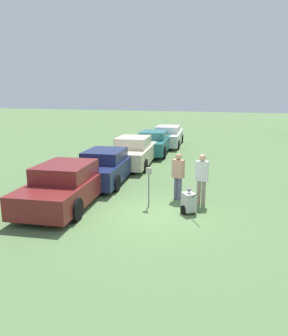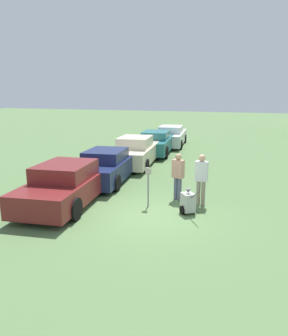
{
  "view_description": "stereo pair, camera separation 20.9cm",
  "coord_description": "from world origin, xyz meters",
  "px_view_note": "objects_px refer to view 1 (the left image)",
  "views": [
    {
      "loc": [
        3.09,
        -9.56,
        3.84
      ],
      "look_at": [
        -0.77,
        1.74,
        1.1
      ],
      "focal_mm": 35.0,
      "sensor_mm": 36.0,
      "label": 1
    },
    {
      "loc": [
        3.29,
        -9.5,
        3.84
      ],
      "look_at": [
        -0.77,
        1.74,
        1.1
      ],
      "focal_mm": 35.0,
      "sensor_mm": 36.0,
      "label": 2
    }
  ],
  "objects_px": {
    "parked_car_maroon": "(68,184)",
    "parking_meter": "(149,180)",
    "parked_car_navy": "(106,166)",
    "parked_car_cream": "(134,152)",
    "equipment_cart": "(189,202)",
    "person_worker": "(178,174)",
    "parked_car_teal": "(154,143)",
    "parked_car_white": "(168,136)",
    "person_supervisor": "(202,176)"
  },
  "relations": [
    {
      "from": "parked_car_maroon",
      "to": "parked_car_navy",
      "type": "height_order",
      "value": "parked_car_maroon"
    },
    {
      "from": "parked_car_white",
      "to": "parked_car_cream",
      "type": "bearing_deg",
      "value": -97.79
    },
    {
      "from": "parked_car_maroon",
      "to": "parked_car_cream",
      "type": "bearing_deg",
      "value": 82.21
    },
    {
      "from": "parking_meter",
      "to": "person_supervisor",
      "type": "height_order",
      "value": "person_supervisor"
    },
    {
      "from": "parked_car_teal",
      "to": "person_supervisor",
      "type": "height_order",
      "value": "person_supervisor"
    },
    {
      "from": "parking_meter",
      "to": "equipment_cart",
      "type": "height_order",
      "value": "parking_meter"
    },
    {
      "from": "parked_car_cream",
      "to": "equipment_cart",
      "type": "bearing_deg",
      "value": -63.65
    },
    {
      "from": "parked_car_cream",
      "to": "parked_car_teal",
      "type": "relative_size",
      "value": 0.99
    },
    {
      "from": "parked_car_navy",
      "to": "parked_car_teal",
      "type": "distance_m",
      "value": 7.17
    },
    {
      "from": "parked_car_maroon",
      "to": "equipment_cart",
      "type": "distance_m",
      "value": 4.29
    },
    {
      "from": "parked_car_cream",
      "to": "person_worker",
      "type": "bearing_deg",
      "value": -62.17
    },
    {
      "from": "parked_car_teal",
      "to": "parked_car_white",
      "type": "relative_size",
      "value": 0.95
    },
    {
      "from": "parked_car_white",
      "to": "parking_meter",
      "type": "relative_size",
      "value": 3.9
    },
    {
      "from": "parked_car_navy",
      "to": "parked_car_teal",
      "type": "relative_size",
      "value": 0.97
    },
    {
      "from": "parked_car_maroon",
      "to": "parked_car_white",
      "type": "bearing_deg",
      "value": 82.21
    },
    {
      "from": "equipment_cart",
      "to": "parked_car_teal",
      "type": "bearing_deg",
      "value": 73.77
    },
    {
      "from": "parked_car_maroon",
      "to": "person_worker",
      "type": "relative_size",
      "value": 3.08
    },
    {
      "from": "parked_car_navy",
      "to": "person_worker",
      "type": "xyz_separation_m",
      "value": [
        3.6,
        -1.52,
        0.31
      ]
    },
    {
      "from": "parked_car_navy",
      "to": "parked_car_teal",
      "type": "height_order",
      "value": "parked_car_teal"
    },
    {
      "from": "parked_car_maroon",
      "to": "parking_meter",
      "type": "height_order",
      "value": "parked_car_maroon"
    },
    {
      "from": "parked_car_white",
      "to": "equipment_cart",
      "type": "distance_m",
      "value": 14.23
    },
    {
      "from": "parked_car_cream",
      "to": "parked_car_teal",
      "type": "bearing_deg",
      "value": 82.22
    },
    {
      "from": "parking_meter",
      "to": "person_supervisor",
      "type": "relative_size",
      "value": 0.76
    },
    {
      "from": "parked_car_navy",
      "to": "parked_car_cream",
      "type": "bearing_deg",
      "value": 82.2
    },
    {
      "from": "parked_car_teal",
      "to": "person_worker",
      "type": "distance_m",
      "value": 9.41
    },
    {
      "from": "person_supervisor",
      "to": "equipment_cart",
      "type": "xyz_separation_m",
      "value": [
        -0.24,
        -0.96,
        -0.65
      ]
    },
    {
      "from": "person_worker",
      "to": "person_supervisor",
      "type": "xyz_separation_m",
      "value": [
        0.9,
        -0.3,
        0.05
      ]
    },
    {
      "from": "parked_car_navy",
      "to": "parked_car_teal",
      "type": "xyz_separation_m",
      "value": [
        0.0,
        7.17,
        0.03
      ]
    },
    {
      "from": "parked_car_maroon",
      "to": "parking_meter",
      "type": "distance_m",
      "value": 2.89
    },
    {
      "from": "equipment_cart",
      "to": "parked_car_maroon",
      "type": "bearing_deg",
      "value": 145.26
    },
    {
      "from": "parking_meter",
      "to": "person_worker",
      "type": "distance_m",
      "value": 1.31
    },
    {
      "from": "parked_car_maroon",
      "to": "parked_car_navy",
      "type": "xyz_separation_m",
      "value": [
        -0.0,
        3.13,
        -0.01
      ]
    },
    {
      "from": "person_worker",
      "to": "equipment_cart",
      "type": "height_order",
      "value": "person_worker"
    },
    {
      "from": "parked_car_white",
      "to": "parking_meter",
      "type": "distance_m",
      "value": 13.67
    },
    {
      "from": "person_worker",
      "to": "parked_car_teal",
      "type": "bearing_deg",
      "value": -48.04
    },
    {
      "from": "parked_car_maroon",
      "to": "parked_car_navy",
      "type": "distance_m",
      "value": 3.13
    },
    {
      "from": "parked_car_cream",
      "to": "person_worker",
      "type": "height_order",
      "value": "person_worker"
    },
    {
      "from": "parked_car_cream",
      "to": "parked_car_white",
      "type": "xyz_separation_m",
      "value": [
        -0.0,
        7.28,
        -0.03
      ]
    },
    {
      "from": "person_supervisor",
      "to": "equipment_cart",
      "type": "relative_size",
      "value": 1.81
    },
    {
      "from": "parked_car_maroon",
      "to": "parking_meter",
      "type": "bearing_deg",
      "value": 3.26
    },
    {
      "from": "parked_car_navy",
      "to": "parked_car_cream",
      "type": "distance_m",
      "value": 3.51
    },
    {
      "from": "parked_car_white",
      "to": "equipment_cart",
      "type": "height_order",
      "value": "parked_car_white"
    },
    {
      "from": "person_supervisor",
      "to": "parked_car_teal",
      "type": "bearing_deg",
      "value": -62.8
    },
    {
      "from": "parked_car_navy",
      "to": "person_worker",
      "type": "height_order",
      "value": "person_worker"
    },
    {
      "from": "person_worker",
      "to": "parked_car_maroon",
      "type": "bearing_deg",
      "value": 43.48
    },
    {
      "from": "parked_car_navy",
      "to": "person_supervisor",
      "type": "bearing_deg",
      "value": -29.83
    },
    {
      "from": "parking_meter",
      "to": "person_worker",
      "type": "height_order",
      "value": "person_worker"
    },
    {
      "from": "parking_meter",
      "to": "parked_car_teal",
      "type": "bearing_deg",
      "value": 106.17
    },
    {
      "from": "person_supervisor",
      "to": "equipment_cart",
      "type": "height_order",
      "value": "person_supervisor"
    },
    {
      "from": "person_worker",
      "to": "parked_car_cream",
      "type": "bearing_deg",
      "value": -34.95
    }
  ]
}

